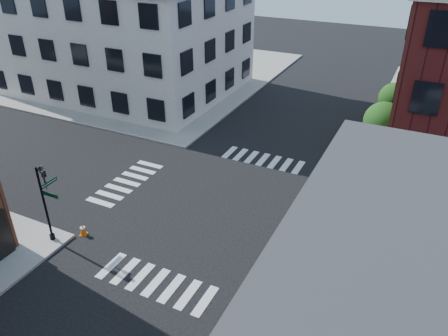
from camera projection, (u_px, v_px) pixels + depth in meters
ground at (220, 208)px, 26.51m from camera, size 120.00×120.00×0.00m
sidewalk_nw at (140, 71)px, 50.98m from camera, size 30.00×30.00×0.15m
building_nw at (122, 34)px, 43.64m from camera, size 22.00×16.00×11.00m
tree_near at (384, 123)px, 29.88m from camera, size 2.69×2.69×4.49m
tree_far at (395, 100)px, 34.72m from camera, size 2.43×2.43×4.07m
signal_pole at (46, 196)px, 22.46m from camera, size 1.29×1.24×4.60m
traffic_cone at (83, 230)px, 24.11m from camera, size 0.51×0.51×0.72m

